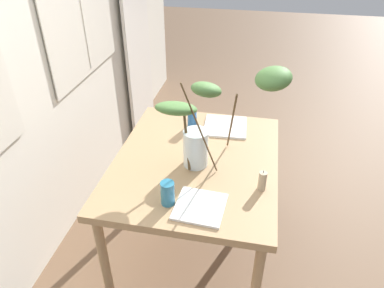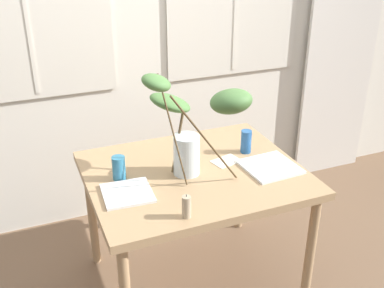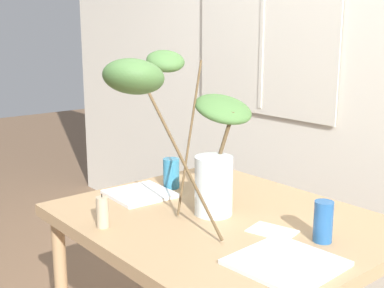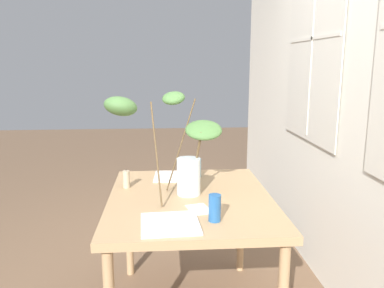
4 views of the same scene
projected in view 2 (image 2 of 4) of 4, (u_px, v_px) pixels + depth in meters
The scene contains 10 objects.
ground at pixel (194, 281), 2.87m from camera, with size 14.00×14.00×0.00m, color brown.
curtain_sheer_side at pixel (345, 27), 3.61m from camera, with size 0.64×0.03×2.47m, color silver.
dining_table at pixel (194, 183), 2.57m from camera, with size 1.14×0.94×0.77m.
vase_with_branches at pixel (189, 124), 2.30m from camera, with size 0.49×0.73×0.62m.
drinking_glass_blue_left at pixel (119, 168), 2.43m from camera, with size 0.07×0.07×0.13m, color teal.
drinking_glass_blue_right at pixel (246, 142), 2.70m from camera, with size 0.06×0.06×0.13m, color #235693.
plate_square_left at pixel (127, 193), 2.32m from camera, with size 0.24×0.24×0.01m, color white.
plate_square_right at pixel (270, 167), 2.56m from camera, with size 0.28×0.28×0.01m, color white.
napkin_folded at pixel (226, 161), 2.63m from camera, with size 0.15×0.11×0.00m, color silver.
pillar_candle at pixel (186, 207), 2.12m from camera, with size 0.04×0.04×0.12m.
Camera 2 is at (-0.84, -2.05, 2.01)m, focal length 44.04 mm.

